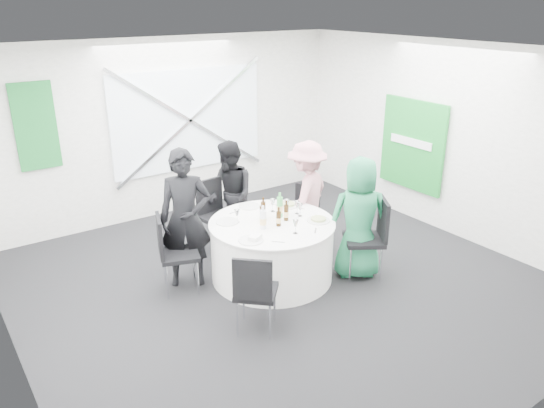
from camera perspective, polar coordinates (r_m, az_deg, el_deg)
floor at (r=6.70m, az=0.99°, el=-8.50°), size 6.00×6.00×0.00m
ceiling at (r=5.84m, az=1.17°, el=16.07°), size 6.00×6.00×0.00m
wall_back at (r=8.65m, az=-10.80°, el=8.04°), size 6.00×0.00×6.00m
wall_front at (r=4.29m, az=25.59°, el=-7.82°), size 6.00×0.00×6.00m
wall_right at (r=8.19m, az=18.43°, el=6.58°), size 0.00×6.00×6.00m
window_panel at (r=8.71m, az=-8.93°, el=8.93°), size 2.60×0.03×1.60m
window_brace_a at (r=8.68m, az=-8.81°, el=8.89°), size 2.63×0.05×1.84m
window_brace_b at (r=8.68m, az=-8.81°, el=8.89°), size 2.63×0.05×1.84m
green_banner at (r=7.95m, az=-24.08°, el=7.63°), size 0.55×0.04×1.20m
green_sign at (r=8.55m, az=14.86°, el=6.17°), size 0.05×1.20×1.40m
banquet_table at (r=6.67m, az=-0.00°, el=-4.96°), size 1.56×1.56×0.76m
chair_back at (r=7.42m, az=-6.16°, el=-0.55°), size 0.51×0.52×0.99m
chair_back_left at (r=6.39m, az=-10.78°, el=-4.65°), size 0.57×0.57×0.98m
chair_back_right at (r=7.58m, az=3.52°, el=-0.66°), size 0.54×0.53×0.86m
chair_front_right at (r=6.73m, az=10.72°, el=-2.94°), size 0.65×0.65×1.03m
chair_front_left at (r=5.51m, az=-1.89°, el=-9.04°), size 0.60×0.60×0.94m
person_man_back_left at (r=6.44m, az=-9.29°, el=-1.57°), size 0.75×0.66×1.72m
person_man_back at (r=7.43m, az=-4.52°, el=0.98°), size 0.45×0.76×1.52m
person_woman_pink at (r=7.38m, az=3.72°, el=0.94°), size 1.09×0.87×1.54m
person_woman_green at (r=6.66m, az=9.34°, el=-1.53°), size 0.91×0.82×1.56m
plate_back at (r=6.99m, az=-2.47°, el=-0.23°), size 0.28×0.28×0.01m
plate_back_left at (r=6.53m, az=-4.84°, el=-1.91°), size 0.28×0.28×0.01m
plate_back_right at (r=7.01m, az=1.66°, el=-0.07°), size 0.29×0.29×0.04m
plate_front_right at (r=6.57m, az=5.01°, el=-1.69°), size 0.28×0.28×0.04m
plate_front_left at (r=6.02m, az=-2.31°, el=-3.93°), size 0.28×0.28×0.01m
napkin at (r=6.03m, az=-1.83°, el=-3.58°), size 0.19×0.17×0.04m
beer_bottle_a at (r=6.50m, az=-1.08°, el=-1.08°), size 0.06×0.06×0.26m
beer_bottle_b at (r=6.59m, az=-0.95°, el=-0.66°), size 0.06×0.06×0.28m
beer_bottle_c at (r=6.53m, az=1.53°, el=-0.95°), size 0.06×0.06×0.26m
beer_bottle_d at (r=6.37m, az=0.71°, el=-1.61°), size 0.06×0.06×0.24m
green_water_bottle at (r=6.61m, az=0.84°, el=-0.36°), size 0.08×0.08×0.32m
clear_water_bottle at (r=6.29m, az=-0.97°, el=-1.69°), size 0.08×0.08×0.29m
wine_glass_a at (r=6.16m, az=2.55°, el=-2.12°), size 0.07×0.07×0.17m
wine_glass_b at (r=6.79m, az=0.07°, el=0.18°), size 0.07×0.07×0.17m
wine_glass_c at (r=6.77m, az=1.59°, el=0.12°), size 0.07×0.07×0.17m
wine_glass_d at (r=6.47m, az=-3.79°, el=-0.96°), size 0.07×0.07×0.17m
wine_glass_e at (r=6.65m, az=3.05°, el=-0.30°), size 0.07×0.07×0.17m
wine_glass_f at (r=6.72m, az=2.72°, el=-0.06°), size 0.07×0.07×0.17m
fork_a at (r=7.02m, az=-1.30°, el=-0.16°), size 0.15×0.02×0.01m
knife_a at (r=6.82m, az=-4.05°, el=-0.89°), size 0.15×0.03×0.01m
fork_b at (r=6.07m, az=-2.90°, el=-3.76°), size 0.11×0.12×0.01m
knife_b at (r=5.99m, az=0.66°, el=-4.11°), size 0.12×0.12×0.01m
fork_c at (r=6.29m, az=4.70°, el=-2.87°), size 0.12×0.12×0.01m
knife_c at (r=6.67m, az=4.78°, el=-1.43°), size 0.10×0.13×0.01m
fork_d at (r=6.93m, az=2.94°, el=-0.46°), size 0.10×0.13×0.01m
knife_d at (r=7.04m, az=0.46°, el=-0.10°), size 0.09×0.13×0.01m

